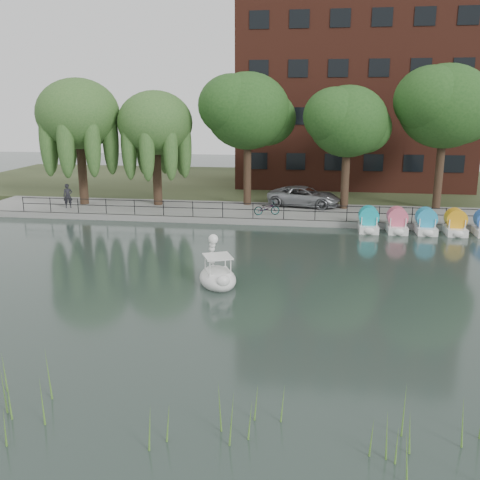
% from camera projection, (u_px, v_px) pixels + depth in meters
% --- Properties ---
extents(ground_plane, '(120.00, 120.00, 0.00)m').
position_uv_depth(ground_plane, '(214.00, 294.00, 22.17)').
color(ground_plane, '#35463F').
extents(promenade, '(40.00, 6.00, 0.40)m').
position_uv_depth(promenade, '(258.00, 213.00, 37.45)').
color(promenade, gray).
rests_on(promenade, ground_plane).
extents(kerb, '(40.00, 0.25, 0.40)m').
position_uv_depth(kerb, '(252.00, 222.00, 34.63)').
color(kerb, gray).
rests_on(kerb, ground_plane).
extents(land_strip, '(60.00, 22.00, 0.36)m').
position_uv_depth(land_strip, '(274.00, 184.00, 50.87)').
color(land_strip, '#47512D').
rests_on(land_strip, ground_plane).
extents(railing, '(32.00, 0.05, 1.00)m').
position_uv_depth(railing, '(253.00, 207.00, 34.58)').
color(railing, black).
rests_on(railing, promenade).
extents(apartment_building, '(20.00, 10.07, 18.00)m').
position_uv_depth(apartment_building, '(354.00, 83.00, 47.57)').
color(apartment_building, '#4C1E16').
rests_on(apartment_building, land_strip).
extents(willow_left, '(5.88, 5.88, 9.01)m').
position_uv_depth(willow_left, '(78.00, 114.00, 38.08)').
color(willow_left, '#473323').
rests_on(willow_left, promenade).
extents(willow_mid, '(5.32, 5.32, 8.15)m').
position_uv_depth(willow_mid, '(155.00, 123.00, 37.95)').
color(willow_mid, '#473323').
rests_on(willow_mid, promenade).
extents(broadleaf_center, '(6.00, 6.00, 9.25)m').
position_uv_depth(broadleaf_center, '(248.00, 112.00, 37.80)').
color(broadleaf_center, '#473323').
rests_on(broadleaf_center, promenade).
extents(broadleaf_right, '(5.40, 5.40, 8.32)m').
position_uv_depth(broadleaf_right, '(348.00, 122.00, 36.51)').
color(broadleaf_right, '#473323').
rests_on(broadleaf_right, promenade).
extents(broadleaf_far, '(6.30, 6.30, 9.71)m').
position_uv_depth(broadleaf_far, '(445.00, 107.00, 36.30)').
color(broadleaf_far, '#473323').
rests_on(broadleaf_far, promenade).
extents(minivan, '(3.78, 6.35, 1.65)m').
position_uv_depth(minivan, '(304.00, 195.00, 38.50)').
color(minivan, gray).
rests_on(minivan, promenade).
extents(bicycle, '(1.03, 1.82, 1.00)m').
position_uv_depth(bicycle, '(267.00, 207.00, 35.63)').
color(bicycle, gray).
rests_on(bicycle, promenade).
extents(pedestrian, '(0.86, 0.77, 1.98)m').
position_uv_depth(pedestrian, '(68.00, 194.00, 37.87)').
color(pedestrian, black).
rests_on(pedestrian, promenade).
extents(swan_boat, '(2.37, 2.85, 2.07)m').
position_uv_depth(swan_boat, '(217.00, 274.00, 23.21)').
color(swan_boat, white).
rests_on(swan_boat, ground_plane).
extents(pedal_boat_row, '(7.95, 1.70, 1.40)m').
position_uv_depth(pedal_boat_row, '(426.00, 223.00, 32.28)').
color(pedal_boat_row, white).
rests_on(pedal_boat_row, ground_plane).
extents(reed_bank, '(24.00, 2.40, 1.20)m').
position_uv_depth(reed_bank, '(220.00, 412.00, 12.64)').
color(reed_bank, '#669938').
rests_on(reed_bank, ground_plane).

